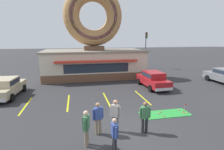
{
  "coord_description": "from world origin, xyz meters",
  "views": [
    {
      "loc": [
        -2.42,
        -8.03,
        4.82
      ],
      "look_at": [
        0.27,
        5.0,
        2.0
      ],
      "focal_mm": 28.0,
      "sensor_mm": 36.0,
      "label": 1
    }
  ],
  "objects": [
    {
      "name": "parking_stripe_far_left",
      "position": [
        -6.16,
        5.0,
        0.0
      ],
      "size": [
        0.12,
        3.6,
        0.01
      ],
      "primitive_type": "cube",
      "color": "yellow",
      "rests_on": "ground"
    },
    {
      "name": "parking_stripe_mid_left",
      "position": [
        -0.16,
        5.0,
        0.0
      ],
      "size": [
        0.12,
        3.6,
        0.01
      ],
      "primitive_type": "cube",
      "color": "yellow",
      "rests_on": "ground"
    },
    {
      "name": "mini_donut_mid_left",
      "position": [
        2.9,
        1.84,
        0.05
      ],
      "size": [
        0.13,
        0.13,
        0.04
      ],
      "primitive_type": "torus",
      "color": "brown",
      "rests_on": "putting_mat"
    },
    {
      "name": "trash_bin",
      "position": [
        6.01,
        11.49,
        0.5
      ],
      "size": [
        0.57,
        0.57,
        0.97
      ],
      "color": "#51565B",
      "rests_on": "ground"
    },
    {
      "name": "ground_plane",
      "position": [
        0.0,
        0.0,
        0.0
      ],
      "size": [
        160.0,
        160.0,
        0.0
      ],
      "primitive_type": "plane",
      "color": "#2D2D30"
    },
    {
      "name": "pedestrian_clipboard_woman",
      "position": [
        -0.56,
        0.15,
        0.97
      ],
      "size": [
        0.48,
        0.43,
        1.74
      ],
      "color": "#474C66",
      "rests_on": "ground"
    },
    {
      "name": "mini_donut_far_left",
      "position": [
        1.84,
        1.16,
        0.05
      ],
      "size": [
        0.13,
        0.13,
        0.04
      ],
      "primitive_type": "torus",
      "color": "#E5C666",
      "rests_on": "putting_mat"
    },
    {
      "name": "donut_shop_building",
      "position": [
        -0.2,
        13.94,
        3.74
      ],
      "size": [
        12.3,
        6.75,
        10.96
      ],
      "color": "brown",
      "rests_on": "ground"
    },
    {
      "name": "pedestrian_leather_jacket_man",
      "position": [
        0.89,
        -0.29,
        0.94
      ],
      "size": [
        0.6,
        0.25,
        1.7
      ],
      "color": "#232328",
      "rests_on": "ground"
    },
    {
      "name": "car_champagne",
      "position": [
        -8.2,
        7.4,
        0.87
      ],
      "size": [
        2.18,
        4.65,
        1.6
      ],
      "color": "#BCAD89",
      "rests_on": "ground"
    },
    {
      "name": "mini_donut_mid_right",
      "position": [
        4.44,
        1.35,
        0.05
      ],
      "size": [
        0.13,
        0.13,
        0.04
      ],
      "primitive_type": "torus",
      "color": "#D17F47",
      "rests_on": "putting_mat"
    },
    {
      "name": "parking_stripe_centre",
      "position": [
        2.84,
        5.0,
        0.0
      ],
      "size": [
        0.12,
        3.6,
        0.01
      ],
      "primitive_type": "cube",
      "color": "yellow",
      "rests_on": "ground"
    },
    {
      "name": "mini_donut_far_centre",
      "position": [
        2.66,
        1.63,
        0.05
      ],
      "size": [
        0.13,
        0.13,
        0.04
      ],
      "primitive_type": "torus",
      "color": "#A5724C",
      "rests_on": "putting_mat"
    },
    {
      "name": "golf_ball",
      "position": [
        2.51,
        1.81,
        0.05
      ],
      "size": [
        0.04,
        0.04,
        0.04
      ],
      "primitive_type": "sphere",
      "color": "white",
      "rests_on": "putting_mat"
    },
    {
      "name": "car_red",
      "position": [
        4.94,
        7.6,
        0.87
      ],
      "size": [
        2.11,
        4.62,
        1.6
      ],
      "color": "maroon",
      "rests_on": "ground"
    },
    {
      "name": "pedestrian_blue_sweater_man",
      "position": [
        -1.47,
        0.07,
        0.94
      ],
      "size": [
        0.58,
        0.34,
        1.7
      ],
      "color": "#7F7056",
      "rests_on": "ground"
    },
    {
      "name": "mini_donut_mid_centre",
      "position": [
        4.41,
        1.6,
        0.05
      ],
      "size": [
        0.13,
        0.13,
        0.04
      ],
      "primitive_type": "torus",
      "color": "brown",
      "rests_on": "putting_mat"
    },
    {
      "name": "pedestrian_hooded_kid",
      "position": [
        -2.1,
        -0.8,
        0.95
      ],
      "size": [
        0.34,
        0.57,
        1.7
      ],
      "color": "#7F7056",
      "rests_on": "ground"
    },
    {
      "name": "traffic_light_pole",
      "position": [
        8.66,
        18.73,
        3.71
      ],
      "size": [
        0.28,
        0.47,
        5.8
      ],
      "color": "#595B60",
      "rests_on": "ground"
    },
    {
      "name": "mini_donut_near_right",
      "position": [
        4.28,
        1.4,
        0.05
      ],
      "size": [
        0.13,
        0.13,
        0.04
      ],
      "primitive_type": "torus",
      "color": "#A5724C",
      "rests_on": "putting_mat"
    },
    {
      "name": "putting_mat",
      "position": [
        3.07,
        1.59,
        0.01
      ],
      "size": [
        3.24,
        1.18,
        0.03
      ],
      "primitive_type": "cube",
      "color": "green",
      "rests_on": "ground"
    },
    {
      "name": "mini_donut_extra",
      "position": [
        4.28,
        1.91,
        0.05
      ],
      "size": [
        0.13,
        0.13,
        0.04
      ],
      "primitive_type": "torus",
      "color": "#D8667F",
      "rests_on": "putting_mat"
    },
    {
      "name": "mini_donut_near_left",
      "position": [
        1.58,
        2.0,
        0.05
      ],
      "size": [
        0.13,
        0.13,
        0.04
      ],
      "primitive_type": "torus",
      "color": "#E5C666",
      "rests_on": "putting_mat"
    },
    {
      "name": "putting_flag_pin",
      "position": [
        4.47,
        1.57,
        0.44
      ],
      "size": [
        0.13,
        0.01,
        0.55
      ],
      "color": "silver",
      "rests_on": "putting_mat"
    },
    {
      "name": "mini_donut_far_right",
      "position": [
        2.78,
        1.17,
        0.05
      ],
      "size": [
        0.13,
        0.13,
        0.04
      ],
      "primitive_type": "torus",
      "color": "brown",
      "rests_on": "putting_mat"
    },
    {
      "name": "pedestrian_beanie_man",
      "position": [
        -0.96,
        -1.48,
        0.85
      ],
      "size": [
        0.25,
        0.6,
        1.55
      ],
      "color": "#232328",
      "rests_on": "ground"
    },
    {
      "name": "parking_stripe_left",
      "position": [
        -3.16,
        5.0,
        0.0
      ],
      "size": [
        0.12,
        3.6,
        0.01
      ],
      "primitive_type": "cube",
      "color": "yellow",
      "rests_on": "ground"
    }
  ]
}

